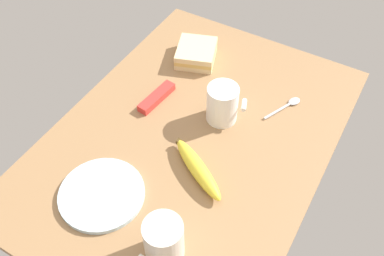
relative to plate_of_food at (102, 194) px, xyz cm
name	(u,v)px	position (x,y,z in cm)	size (l,w,h in cm)	color
tabletop	(192,138)	(-24.88, 8.65, -1.60)	(90.00, 64.00, 2.00)	#936D47
plate_of_food	(102,194)	(0.00, 0.00, 0.00)	(19.04, 19.04, 1.20)	silver
coffee_mug_black	(164,240)	(4.25, 19.19, 4.71)	(10.01, 7.89, 10.34)	silver
coffee_mug_milky	(222,103)	(-33.96, 12.13, 4.65)	(7.88, 10.15, 10.22)	white
sandwich_main	(196,53)	(-50.78, -4.91, 1.60)	(14.70, 13.99, 4.40)	beige
banana	(198,169)	(-15.81, 15.42, 1.24)	(12.92, 18.28, 3.67)	yellow
spoon	(288,105)	(-46.33, 25.30, -0.22)	(11.87, 6.52, 0.80)	silver
snack_bar	(157,97)	(-31.01, -5.72, 0.40)	(12.36, 2.98, 2.00)	red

